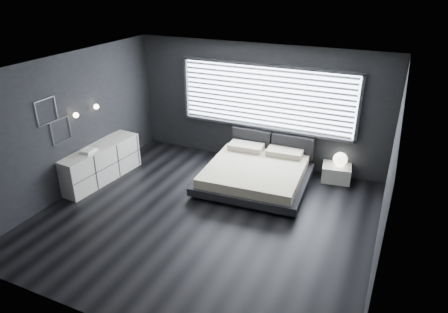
% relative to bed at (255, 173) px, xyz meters
% --- Properties ---
extents(room, '(6.04, 6.00, 2.80)m').
position_rel_bed_xyz_m(room, '(-0.41, -1.59, 1.13)').
color(room, black).
rests_on(room, ground).
extents(window, '(4.14, 0.09, 1.52)m').
position_rel_bed_xyz_m(window, '(-0.21, 1.10, 1.34)').
color(window, white).
rests_on(window, ground).
extents(headboard, '(1.96, 0.16, 0.52)m').
position_rel_bed_xyz_m(headboard, '(0.00, 1.05, 0.30)').
color(headboard, black).
rests_on(headboard, ground).
extents(sconce_near, '(0.18, 0.11, 0.11)m').
position_rel_bed_xyz_m(sconce_near, '(-3.29, -1.54, 1.33)').
color(sconce_near, silver).
rests_on(sconce_near, ground).
extents(sconce_far, '(0.18, 0.11, 0.11)m').
position_rel_bed_xyz_m(sconce_far, '(-3.29, -0.94, 1.33)').
color(sconce_far, silver).
rests_on(sconce_far, ground).
extents(wall_art_upper, '(0.01, 0.48, 0.48)m').
position_rel_bed_xyz_m(wall_art_upper, '(-3.38, -2.14, 1.58)').
color(wall_art_upper, '#47474C').
rests_on(wall_art_upper, ground).
extents(wall_art_lower, '(0.01, 0.48, 0.48)m').
position_rel_bed_xyz_m(wall_art_lower, '(-3.38, -1.89, 1.11)').
color(wall_art_lower, '#47474C').
rests_on(wall_art_lower, ground).
extents(bed, '(2.35, 2.25, 0.58)m').
position_rel_bed_xyz_m(bed, '(0.00, 0.00, 0.00)').
color(bed, black).
rests_on(bed, ground).
extents(nightstand, '(0.68, 0.59, 0.35)m').
position_rel_bed_xyz_m(nightstand, '(1.56, 0.91, -0.09)').
color(nightstand, silver).
rests_on(nightstand, ground).
extents(orb_lamp, '(0.31, 0.31, 0.31)m').
position_rel_bed_xyz_m(orb_lamp, '(1.60, 0.93, 0.24)').
color(orb_lamp, white).
rests_on(orb_lamp, nightstand).
extents(dresser, '(0.73, 2.03, 0.80)m').
position_rel_bed_xyz_m(dresser, '(-3.18, -1.18, 0.13)').
color(dresser, silver).
rests_on(dresser, ground).
extents(book_stack, '(0.26, 0.33, 0.07)m').
position_rel_bed_xyz_m(book_stack, '(-3.16, -1.49, 0.56)').
color(book_stack, white).
rests_on(book_stack, dresser).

